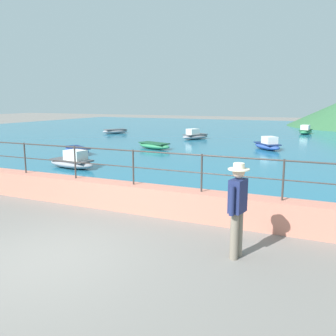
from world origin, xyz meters
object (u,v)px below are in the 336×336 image
(boat_7, at_px, (72,162))
(person_walking, at_px, (237,206))
(boat_5, at_px, (154,145))
(boat_1, at_px, (306,131))
(boat_6, at_px, (115,131))
(boat_4, at_px, (195,135))
(boat_2, at_px, (77,150))
(boat_3, at_px, (268,145))

(boat_7, bearing_deg, person_walking, -34.50)
(boat_5, bearing_deg, boat_1, 62.26)
(boat_6, bearing_deg, boat_1, 22.89)
(boat_1, height_order, boat_4, same)
(boat_2, relative_size, boat_7, 1.02)
(boat_7, bearing_deg, boat_1, 69.72)
(boat_3, xyz_separation_m, boat_5, (-6.03, -2.43, -0.07))
(person_walking, relative_size, boat_3, 0.74)
(person_walking, xyz_separation_m, boat_1, (-0.64, 26.44, -0.65))
(boat_1, distance_m, boat_7, 22.10)
(boat_3, relative_size, boat_6, 0.97)
(boat_1, bearing_deg, boat_2, -120.18)
(person_walking, bearing_deg, boat_3, 97.23)
(boat_2, bearing_deg, boat_6, 112.97)
(boat_2, bearing_deg, boat_7, -54.15)
(boat_6, bearing_deg, person_walking, -52.57)
(boat_3, bearing_deg, boat_6, 159.07)
(boat_2, xyz_separation_m, boat_4, (3.09, 9.50, 0.07))
(person_walking, bearing_deg, boat_1, 91.40)
(person_walking, xyz_separation_m, boat_7, (-8.31, 5.71, -0.65))
(boat_3, xyz_separation_m, boat_6, (-13.55, 5.18, -0.07))
(boat_3, xyz_separation_m, boat_7, (-6.40, -9.30, 0.00))
(person_walking, distance_m, boat_3, 15.14)
(person_walking, xyz_separation_m, boat_3, (-1.90, 15.01, -0.65))
(boat_6, bearing_deg, boat_3, -20.93)
(boat_3, distance_m, boat_7, 11.29)
(boat_6, xyz_separation_m, boat_7, (7.14, -14.48, 0.07))
(person_walking, bearing_deg, boat_5, 122.26)
(person_walking, xyz_separation_m, boat_4, (-7.65, 18.58, -0.65))
(boat_1, bearing_deg, boat_7, -110.28)
(person_walking, relative_size, boat_1, 0.73)
(boat_1, xyz_separation_m, boat_5, (-7.29, -13.87, -0.07))
(boat_4, distance_m, boat_6, 7.97)
(person_walking, bearing_deg, boat_7, 145.50)
(boat_4, bearing_deg, boat_7, -92.93)
(person_walking, bearing_deg, boat_6, 127.43)
(boat_1, relative_size, boat_3, 1.02)
(boat_2, height_order, boat_5, same)
(boat_1, relative_size, boat_6, 0.99)
(boat_1, xyz_separation_m, boat_7, (-7.66, -20.73, 0.00))
(boat_4, relative_size, boat_5, 1.00)
(person_walking, height_order, boat_1, person_walking)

